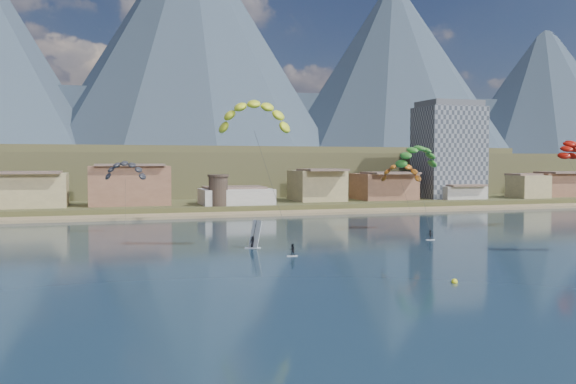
{
  "coord_description": "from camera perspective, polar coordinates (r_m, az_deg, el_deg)",
  "views": [
    {
      "loc": [
        -25.39,
        -51.39,
        14.57
      ],
      "look_at": [
        0.0,
        32.0,
        10.0
      ],
      "focal_mm": 38.22,
      "sensor_mm": 36.0,
      "label": 1
    }
  ],
  "objects": [
    {
      "name": "ground",
      "position": [
        59.14,
        9.25,
        -11.3
      ],
      "size": [
        2400.0,
        2400.0,
        0.0
      ],
      "primitive_type": "plane",
      "color": "#0E2233",
      "rests_on": "ground"
    },
    {
      "name": "apartment_tower",
      "position": [
        210.66,
        14.7,
        3.79
      ],
      "size": [
        20.0,
        16.0,
        32.0
      ],
      "color": "gray",
      "rests_on": "ground"
    },
    {
      "name": "distant_kite_dark",
      "position": [
        126.53,
        -14.91,
        2.23
      ],
      "size": [
        9.01,
        6.74,
        16.15
      ],
      "color": "#262626",
      "rests_on": "ground"
    },
    {
      "name": "kitesurfer_green",
      "position": [
        128.21,
        11.93,
        3.49
      ],
      "size": [
        11.15,
        17.59,
        20.82
      ],
      "color": "silver",
      "rests_on": "ground"
    },
    {
      "name": "land",
      "position": [
        612.09,
        -14.55,
        1.54
      ],
      "size": [
        2200.0,
        900.0,
        4.0
      ],
      "color": "brown",
      "rests_on": "ground"
    },
    {
      "name": "distant_kite_orange",
      "position": [
        132.79,
        10.46,
        2.08
      ],
      "size": [
        9.17,
        7.96,
        15.78
      ],
      "color": "#262626",
      "rests_on": "ground"
    },
    {
      "name": "watchtower",
      "position": [
        168.36,
        -6.51,
        0.19
      ],
      "size": [
        5.82,
        5.82,
        8.6
      ],
      "color": "#47382D",
      "rests_on": "ground"
    },
    {
      "name": "distant_kite_red",
      "position": [
        145.93,
        24.62,
        3.84
      ],
      "size": [
        9.4,
        8.23,
        20.29
      ],
      "color": "#262626",
      "rests_on": "ground"
    },
    {
      "name": "mountain_ridge",
      "position": [
        885.57,
        -16.38,
        11.7
      ],
      "size": [
        2060.0,
        480.0,
        400.0
      ],
      "color": "#2A3847",
      "rests_on": "ground"
    },
    {
      "name": "town",
      "position": [
        174.13,
        -21.73,
        0.62
      ],
      "size": [
        400.0,
        24.0,
        12.0
      ],
      "color": "silver",
      "rests_on": "ground"
    },
    {
      "name": "windsurfer",
      "position": [
        101.55,
        -3.21,
        -4.42
      ],
      "size": [
        2.7,
        2.98,
        4.62
      ],
      "color": "silver",
      "rests_on": "ground"
    },
    {
      "name": "kitesurfer_yellow",
      "position": [
        101.25,
        -3.16,
        7.43
      ],
      "size": [
        13.17,
        14.83,
        25.81
      ],
      "color": "silver",
      "rests_on": "ground"
    },
    {
      "name": "beach",
      "position": [
        160.07,
        -7.74,
        -2.16
      ],
      "size": [
        2200.0,
        12.0,
        0.9
      ],
      "color": "tan",
      "rests_on": "ground"
    },
    {
      "name": "buoy",
      "position": [
        75.95,
        15.22,
        -8.07
      ],
      "size": [
        0.76,
        0.76,
        0.76
      ],
      "color": "#FFF91A",
      "rests_on": "ground"
    },
    {
      "name": "foothills",
      "position": [
        287.91,
        -7.38,
        1.88
      ],
      "size": [
        940.0,
        210.0,
        18.0
      ],
      "color": "brown",
      "rests_on": "ground"
    }
  ]
}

